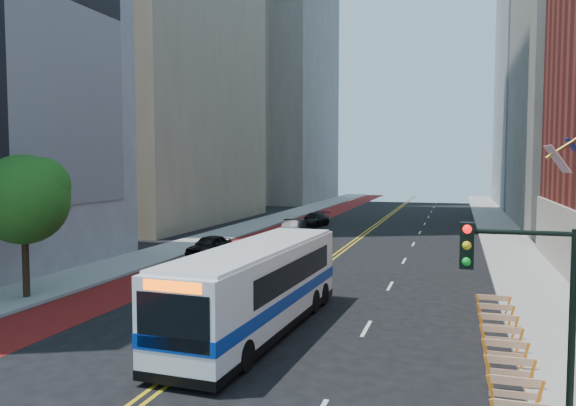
# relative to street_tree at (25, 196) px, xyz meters

# --- Properties ---
(ground) EXTENTS (160.00, 160.00, 0.00)m
(ground) POSITION_rel_street_tree_xyz_m (11.24, -6.04, -4.91)
(ground) COLOR black
(ground) RESTS_ON ground
(sidewalk_left) EXTENTS (4.00, 140.00, 0.15)m
(sidewalk_left) POSITION_rel_street_tree_xyz_m (-0.76, 23.96, -4.84)
(sidewalk_left) COLOR gray
(sidewalk_left) RESTS_ON ground
(sidewalk_right) EXTENTS (4.00, 140.00, 0.15)m
(sidewalk_right) POSITION_rel_street_tree_xyz_m (23.24, 23.96, -4.84)
(sidewalk_right) COLOR gray
(sidewalk_right) RESTS_ON ground
(bus_lane_paint) EXTENTS (3.60, 140.00, 0.01)m
(bus_lane_paint) POSITION_rel_street_tree_xyz_m (3.14, 23.96, -4.91)
(bus_lane_paint) COLOR #62120E
(bus_lane_paint) RESTS_ON ground
(center_line_inner) EXTENTS (0.14, 140.00, 0.01)m
(center_line_inner) POSITION_rel_street_tree_xyz_m (11.06, 23.96, -4.91)
(center_line_inner) COLOR gold
(center_line_inner) RESTS_ON ground
(center_line_outer) EXTENTS (0.14, 140.00, 0.01)m
(center_line_outer) POSITION_rel_street_tree_xyz_m (11.42, 23.96, -4.91)
(center_line_outer) COLOR gold
(center_line_outer) RESTS_ON ground
(lane_dashes) EXTENTS (0.14, 98.20, 0.01)m
(lane_dashes) POSITION_rel_street_tree_xyz_m (16.04, 31.96, -4.90)
(lane_dashes) COLOR silver
(lane_dashes) RESTS_ON ground
(midrise_right_far) EXTENTS (20.00, 28.00, 55.00)m
(midrise_right_far) POSITION_rel_street_tree_xyz_m (35.24, 71.96, 22.59)
(midrise_right_far) COLOR gray
(midrise_right_far) RESTS_ON ground
(midrise_left_far) EXTENTS (20.00, 26.00, 65.00)m
(midrise_left_far) POSITION_rel_street_tree_xyz_m (-12.76, 71.96, 27.59)
(midrise_left_far) COLOR slate
(midrise_left_far) RESTS_ON ground
(construction_barriers) EXTENTS (1.42, 10.91, 1.00)m
(construction_barriers) POSITION_rel_street_tree_xyz_m (20.84, -2.62, -4.24)
(construction_barriers) COLOR orange
(construction_barriers) RESTS_ON ground
(street_tree) EXTENTS (4.20, 4.20, 6.70)m
(street_tree) POSITION_rel_street_tree_xyz_m (0.00, 0.00, 0.00)
(street_tree) COLOR black
(street_tree) RESTS_ON sidewalk_left
(traffic_signal) EXTENTS (2.21, 0.34, 5.07)m
(traffic_signal) POSITION_rel_street_tree_xyz_m (20.66, -9.55, -1.19)
(traffic_signal) COLOR black
(traffic_signal) RESTS_ON sidewalk_right
(transit_bus) EXTENTS (3.24, 12.27, 3.34)m
(transit_bus) POSITION_rel_street_tree_xyz_m (12.14, -1.59, -3.17)
(transit_bus) COLOR silver
(transit_bus) RESTS_ON ground
(car_a) EXTENTS (2.18, 4.37, 1.43)m
(car_a) POSITION_rel_street_tree_xyz_m (2.80, 14.12, -4.20)
(car_a) COLOR black
(car_a) RESTS_ON ground
(car_b) EXTENTS (2.28, 5.05, 1.61)m
(car_b) POSITION_rel_street_tree_xyz_m (5.82, 24.67, -4.11)
(car_b) COLOR black
(car_b) RESTS_ON ground
(car_c) EXTENTS (2.70, 5.03, 1.39)m
(car_c) POSITION_rel_street_tree_xyz_m (5.32, 34.10, -4.22)
(car_c) COLOR black
(car_c) RESTS_ON ground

